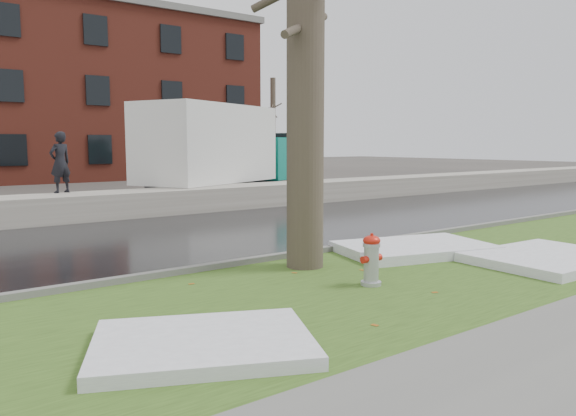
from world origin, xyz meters
TOP-DOWN VIEW (x-y plane):
  - ground at (0.00, 0.00)m, footprint 120.00×120.00m
  - verge at (0.00, -1.25)m, footprint 60.00×4.50m
  - road at (0.00, 4.50)m, footprint 60.00×7.00m
  - parking_lot at (0.00, 13.00)m, footprint 60.00×9.00m
  - curb at (0.00, 1.00)m, footprint 60.00×0.15m
  - snowbank at (0.00, 8.70)m, footprint 60.00×1.60m
  - brick_building at (2.00, 30.00)m, footprint 26.00×12.00m
  - bg_tree_right at (16.00, 24.00)m, footprint 1.40×1.62m
  - fire_hydrant at (-0.38, -1.37)m, footprint 0.38×0.32m
  - tree at (-0.37, 0.22)m, footprint 1.51×1.71m
  - box_truck at (4.60, 11.19)m, footprint 10.24×5.92m
  - worker at (-1.88, 9.30)m, footprint 0.73×0.59m
  - snow_patch_near at (3.27, -2.13)m, footprint 2.69×2.12m
  - snow_patch_far at (-3.65, -2.21)m, footprint 2.67×2.38m
  - snow_patch_side at (2.07, -0.13)m, footprint 3.18×2.48m

SIDE VIEW (x-z plane):
  - ground at x=0.00m, z-range 0.00..0.00m
  - road at x=0.00m, z-range 0.00..0.03m
  - parking_lot at x=0.00m, z-range 0.00..0.03m
  - verge at x=0.00m, z-range 0.00..0.04m
  - curb at x=0.00m, z-range 0.00..0.14m
  - snow_patch_far at x=-3.65m, z-range 0.04..0.18m
  - snow_patch_near at x=3.27m, z-range 0.04..0.20m
  - snow_patch_side at x=2.07m, z-range 0.04..0.22m
  - snowbank at x=0.00m, z-range 0.00..0.75m
  - fire_hydrant at x=-0.38m, z-range 0.07..0.85m
  - worker at x=-1.88m, z-range 0.75..2.47m
  - box_truck at x=4.60m, z-range 0.10..3.60m
  - bg_tree_right at x=16.00m, z-range 0.08..6.58m
  - tree at x=-0.37m, z-range 0.07..7.89m
  - brick_building at x=2.00m, z-range 0.00..10.00m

